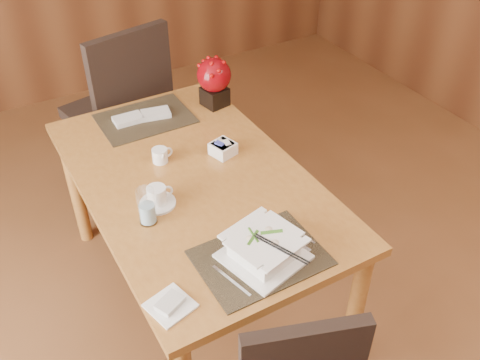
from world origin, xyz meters
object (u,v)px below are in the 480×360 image
dining_table (195,194)px  creamer_jug (160,155)px  water_glass (147,206)px  berry_decor (214,79)px  soup_setting (264,248)px  bread_plate (170,306)px  coffee_cup (157,197)px  far_chair (124,104)px  sugar_caddy (223,149)px

dining_table → creamer_jug: creamer_jug is taller
water_glass → berry_decor: (0.64, 0.67, 0.07)m
soup_setting → bread_plate: (-0.38, -0.03, -0.05)m
coffee_cup → bread_plate: 0.53m
water_glass → far_chair: far_chair is taller
water_glass → berry_decor: bearing=46.2°
coffee_cup → berry_decor: size_ratio=0.57×
soup_setting → coffee_cup: bearing=100.0°
creamer_jug → bread_plate: creamer_jug is taller
bread_plate → far_chair: size_ratio=0.12×
far_chair → creamer_jug: bearing=70.7°
coffee_cup → far_chair: size_ratio=0.14×
berry_decor → far_chair: bearing=126.1°
dining_table → far_chair: (0.02, 0.98, -0.04)m
creamer_jug → bread_plate: bearing=-114.4°
creamer_jug → bread_plate: (-0.29, -0.77, -0.03)m
water_glass → bread_plate: size_ratio=1.17×
creamer_jug → berry_decor: 0.56m
sugar_caddy → berry_decor: berry_decor is taller
berry_decor → bread_plate: berry_decor is taller
water_glass → creamer_jug: size_ratio=1.76×
berry_decor → soup_setting: bearing=-108.8°
coffee_cup → berry_decor: (0.57, 0.59, 0.11)m
coffee_cup → bread_plate: bearing=-108.5°
soup_setting → bread_plate: 0.38m
coffee_cup → berry_decor: berry_decor is taller
dining_table → berry_decor: bearing=53.7°
berry_decor → far_chair: far_chair is taller
soup_setting → coffee_cup: (-0.21, 0.47, -0.02)m
water_glass → sugar_caddy: 0.54m
creamer_jug → berry_decor: size_ratio=0.35×
berry_decor → far_chair: 0.65m
berry_decor → far_chair: size_ratio=0.24×
creamer_jug → bread_plate: size_ratio=0.66×
soup_setting → water_glass: bearing=111.8°
soup_setting → berry_decor: (0.36, 1.06, 0.09)m
dining_table → sugar_caddy: bearing=24.5°
bread_plate → water_glass: bearing=77.2°
water_glass → far_chair: 1.21m
dining_table → soup_setting: (0.01, -0.56, 0.15)m
dining_table → coffee_cup: size_ratio=10.20×
creamer_jug → far_chair: (0.10, 0.80, -0.17)m
far_chair → coffee_cup: bearing=65.9°
bread_plate → berry_decor: bearing=55.9°
soup_setting → dining_table: bearing=76.7°
creamer_jug → berry_decor: bearing=32.6°
soup_setting → creamer_jug: soup_setting is taller
water_glass → sugar_caddy: size_ratio=1.62×
creamer_jug → soup_setting: bearing=-86.8°
dining_table → bread_plate: bearing=-122.2°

